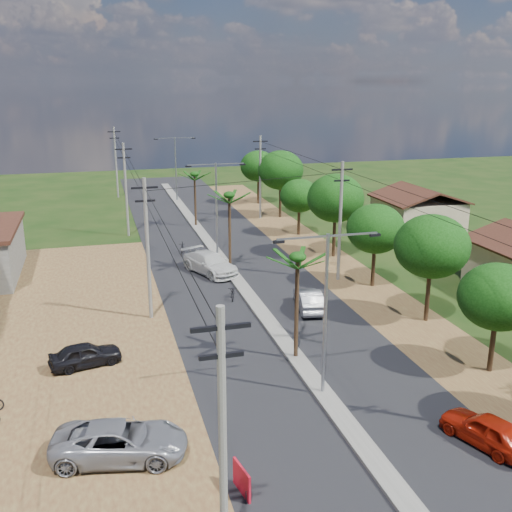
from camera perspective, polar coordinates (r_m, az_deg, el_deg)
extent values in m
plane|color=black|center=(29.81, 6.34, -12.98)|extent=(160.00, 160.00, 0.00)
cube|color=black|center=(42.84, -0.98, -3.50)|extent=(12.00, 110.00, 0.04)
cube|color=#605E56|center=(45.58, -1.91, -2.18)|extent=(1.00, 90.00, 0.18)
cube|color=#53301C|center=(35.58, -22.36, -9.08)|extent=(18.00, 46.00, 0.04)
cube|color=#53301C|center=(45.56, 9.44, -2.50)|extent=(5.00, 90.00, 0.03)
cube|color=tan|center=(61.91, 15.12, 3.72)|extent=(7.00, 7.00, 3.30)
cylinder|color=black|center=(33.27, 21.66, -7.18)|extent=(0.28, 0.28, 3.85)
ellipsoid|color=black|center=(32.50, 22.06, -3.61)|extent=(4.00, 4.00, 3.40)
cylinder|color=black|center=(38.73, 16.10, -2.81)|extent=(0.28, 0.28, 4.55)
ellipsoid|color=black|center=(37.99, 16.41, 0.90)|extent=(4.60, 4.60, 3.91)
cylinder|color=black|center=(44.48, 11.15, -0.34)|extent=(0.28, 0.28, 4.06)
ellipsoid|color=black|center=(43.88, 11.31, 2.57)|extent=(4.20, 4.20, 3.57)
cylinder|color=black|center=(51.49, 7.47, 2.51)|extent=(0.28, 0.28, 4.76)
ellipsoid|color=black|center=(50.91, 7.59, 5.48)|extent=(4.80, 4.80, 4.08)
cylinder|color=black|center=(58.74, 4.11, 3.76)|extent=(0.28, 0.28, 3.64)
ellipsoid|color=black|center=(58.33, 4.15, 5.76)|extent=(3.80, 3.80, 3.23)
cylinder|color=black|center=(66.24, 2.33, 5.78)|extent=(0.28, 0.28, 4.90)
ellipsoid|color=black|center=(65.79, 2.36, 8.18)|extent=(5.00, 5.00, 4.25)
cylinder|color=black|center=(73.76, 0.22, 6.65)|extent=(0.28, 0.28, 4.34)
ellipsoid|color=black|center=(73.38, 0.23, 8.56)|extent=(4.40, 4.40, 3.74)
cylinder|color=black|center=(31.96, 3.89, -5.08)|extent=(0.22, 0.22, 5.80)
cylinder|color=black|center=(46.60, -2.52, 2.09)|extent=(0.22, 0.22, 6.20)
cylinder|color=black|center=(62.02, -5.81, 5.27)|extent=(0.22, 0.22, 5.50)
cylinder|color=gray|center=(28.08, 6.60, -5.83)|extent=(0.16, 0.16, 8.00)
cube|color=gray|center=(27.33, 9.20, 2.05)|extent=(2.40, 0.08, 0.08)
cube|color=gray|center=(26.45, 4.45, 1.73)|extent=(2.40, 0.08, 0.08)
cube|color=black|center=(27.82, 11.26, 1.98)|extent=(0.50, 0.18, 0.12)
cube|color=black|center=(26.13, 2.17, 1.37)|extent=(0.50, 0.18, 0.12)
cylinder|color=gray|center=(51.16, -3.78, 4.39)|extent=(0.16, 0.16, 8.00)
cube|color=gray|center=(50.75, -2.52, 8.78)|extent=(2.40, 0.08, 0.08)
cube|color=gray|center=(50.28, -5.21, 8.66)|extent=(2.40, 0.08, 0.08)
cube|color=black|center=(51.02, -1.30, 8.72)|extent=(0.50, 0.18, 0.12)
cube|color=black|center=(50.12, -6.46, 8.48)|extent=(0.50, 0.18, 0.12)
cylinder|color=gray|center=(75.48, -7.64, 8.14)|extent=(0.16, 0.16, 8.00)
cube|color=gray|center=(75.20, -6.83, 11.13)|extent=(2.40, 0.08, 0.08)
cube|color=gray|center=(74.88, -8.68, 11.04)|extent=(2.40, 0.08, 0.08)
cube|color=black|center=(75.38, -5.98, 11.09)|extent=(0.50, 0.18, 0.12)
cube|color=black|center=(74.77, -9.53, 10.92)|extent=(0.50, 0.18, 0.12)
cylinder|color=#605E56|center=(17.53, -3.16, -18.63)|extent=(0.24, 0.24, 9.00)
cube|color=black|center=(15.63, -3.38, -6.82)|extent=(1.60, 0.12, 0.12)
cube|color=black|center=(15.96, -3.34, -9.46)|extent=(1.20, 0.12, 0.12)
cylinder|color=#605E56|center=(37.56, -10.27, 0.55)|extent=(0.24, 0.24, 9.00)
cube|color=black|center=(36.71, -10.58, 6.41)|extent=(1.60, 0.12, 0.12)
cube|color=black|center=(36.85, -10.51, 5.19)|extent=(1.20, 0.12, 0.12)
cylinder|color=#605E56|center=(59.01, -12.28, 6.14)|extent=(0.24, 0.24, 9.00)
cube|color=black|center=(58.48, -12.51, 9.90)|extent=(1.60, 0.12, 0.12)
cube|color=black|center=(58.57, -12.46, 9.13)|extent=(1.20, 0.12, 0.12)
cylinder|color=#605E56|center=(79.77, -13.19, 8.65)|extent=(0.24, 0.24, 9.00)
cube|color=black|center=(79.37, -13.38, 11.44)|extent=(1.60, 0.12, 0.12)
cube|color=black|center=(79.44, -13.34, 10.87)|extent=(1.20, 0.12, 0.12)
cylinder|color=#605E56|center=(44.83, 8.02, 3.21)|extent=(0.24, 0.24, 9.00)
cube|color=black|center=(44.12, 8.22, 8.15)|extent=(1.60, 0.12, 0.12)
cube|color=black|center=(44.24, 8.17, 7.12)|extent=(1.20, 0.12, 0.12)
cylinder|color=#605E56|center=(65.25, 0.41, 7.46)|extent=(0.24, 0.24, 9.00)
cube|color=black|center=(64.76, 0.41, 10.87)|extent=(1.60, 0.12, 0.12)
cube|color=black|center=(64.84, 0.41, 10.16)|extent=(1.20, 0.12, 0.12)
imported|color=maroon|center=(27.42, 21.11, -15.26)|extent=(2.83, 4.27, 1.35)
imported|color=gray|center=(39.62, 5.04, -4.21)|extent=(2.14, 4.38, 1.38)
imported|color=#B5B6B1|center=(46.94, -4.40, -0.74)|extent=(4.24, 6.03, 1.62)
imported|color=gray|center=(25.50, -12.82, -16.89)|extent=(5.74, 3.49, 1.49)
imported|color=black|center=(33.25, -15.94, -9.07)|extent=(3.98, 2.31, 1.27)
imported|color=black|center=(27.30, 22.05, -16.00)|extent=(1.09, 1.93, 0.96)
imported|color=black|center=(41.48, -2.24, -3.54)|extent=(1.01, 1.86, 0.93)
imported|color=black|center=(52.50, -7.03, 0.71)|extent=(0.89, 1.84, 1.06)
cube|color=#B61023|center=(23.26, -1.37, -20.58)|extent=(0.35, 1.37, 1.15)
cylinder|color=black|center=(22.95, -0.95, -22.06)|extent=(0.04, 0.04, 0.57)
cylinder|color=black|center=(23.92, -1.75, -20.25)|extent=(0.04, 0.04, 0.57)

